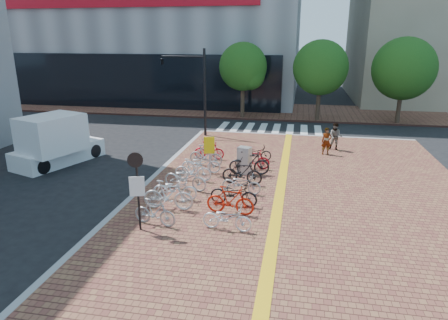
% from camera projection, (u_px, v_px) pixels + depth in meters
% --- Properties ---
extents(ground, '(120.00, 120.00, 0.00)m').
position_uv_depth(ground, '(228.00, 204.00, 16.07)').
color(ground, black).
rests_on(ground, ground).
extents(sidewalk, '(14.00, 34.00, 0.15)m').
position_uv_depth(sidewalk, '(304.00, 283.00, 10.81)').
color(sidewalk, brown).
rests_on(sidewalk, ground).
extents(tactile_strip, '(0.40, 34.00, 0.01)m').
position_uv_depth(tactile_strip, '(267.00, 276.00, 10.97)').
color(tactile_strip, gold).
rests_on(tactile_strip, sidewalk).
extents(kerb_west, '(0.25, 34.00, 0.15)m').
position_uv_depth(kerb_west, '(69.00, 257.00, 12.08)').
color(kerb_west, gray).
rests_on(kerb_west, ground).
extents(kerb_north, '(14.00, 0.25, 0.15)m').
position_uv_depth(kerb_north, '(304.00, 136.00, 26.76)').
color(kerb_north, gray).
rests_on(kerb_north, ground).
extents(far_sidewalk, '(70.00, 8.00, 0.15)m').
position_uv_depth(far_sidewalk, '(270.00, 111.00, 35.74)').
color(far_sidewalk, brown).
rests_on(far_sidewalk, ground).
extents(crosswalk, '(7.50, 4.00, 0.01)m').
position_uv_depth(crosswalk, '(269.00, 129.00, 29.11)').
color(crosswalk, silver).
rests_on(crosswalk, ground).
extents(street_trees, '(16.20, 4.60, 6.35)m').
position_uv_depth(street_trees, '(335.00, 69.00, 30.32)').
color(street_trees, '#38281E').
rests_on(street_trees, far_sidewalk).
extents(bike_0, '(1.65, 0.72, 0.96)m').
position_uv_depth(bike_0, '(155.00, 212.00, 13.85)').
color(bike_0, '#A4A4A8').
rests_on(bike_0, sidewalk).
extents(bike_1, '(1.96, 0.59, 1.17)m').
position_uv_depth(bike_1, '(168.00, 195.00, 15.07)').
color(bike_1, silver).
rests_on(bike_1, sidewalk).
extents(bike_2, '(1.85, 0.76, 0.95)m').
position_uv_depth(bike_2, '(175.00, 189.00, 16.03)').
color(bike_2, silver).
rests_on(bike_2, sidewalk).
extents(bike_3, '(2.09, 1.06, 1.05)m').
position_uv_depth(bike_3, '(185.00, 178.00, 17.08)').
color(bike_3, '#BCBDC1').
rests_on(bike_3, sidewalk).
extents(bike_4, '(1.74, 0.53, 1.04)m').
position_uv_depth(bike_4, '(193.00, 170.00, 18.12)').
color(bike_4, silver).
rests_on(bike_4, sidewalk).
extents(bike_5, '(1.96, 0.99, 0.98)m').
position_uv_depth(bike_5, '(201.00, 163.00, 19.14)').
color(bike_5, silver).
rests_on(bike_5, sidewalk).
extents(bike_6, '(1.84, 0.78, 1.07)m').
position_uv_depth(bike_6, '(206.00, 155.00, 20.29)').
color(bike_6, '#A4A5A9').
rests_on(bike_6, sidewalk).
extents(bike_7, '(1.63, 0.51, 0.97)m').
position_uv_depth(bike_7, '(209.00, 150.00, 21.35)').
color(bike_7, '#AD0C1C').
rests_on(bike_7, sidewalk).
extents(bike_8, '(1.76, 0.72, 0.90)m').
position_uv_depth(bike_8, '(227.00, 218.00, 13.50)').
color(bike_8, white).
rests_on(bike_8, sidewalk).
extents(bike_9, '(1.84, 0.64, 1.09)m').
position_uv_depth(bike_9, '(230.00, 200.00, 14.71)').
color(bike_9, red).
rests_on(bike_9, sidewalk).
extents(bike_10, '(1.94, 0.85, 0.99)m').
position_uv_depth(bike_10, '(234.00, 193.00, 15.48)').
color(bike_10, black).
rests_on(bike_10, sidewalk).
extents(bike_11, '(1.73, 0.75, 0.88)m').
position_uv_depth(bike_11, '(241.00, 183.00, 16.70)').
color(bike_11, '#AFAFB4').
rests_on(bike_11, sidewalk).
extents(bike_12, '(1.84, 0.63, 1.09)m').
position_uv_depth(bike_12, '(242.00, 173.00, 17.70)').
color(bike_12, black).
rests_on(bike_12, sidewalk).
extents(bike_13, '(1.98, 0.77, 1.16)m').
position_uv_depth(bike_13, '(249.00, 163.00, 18.93)').
color(bike_13, black).
rests_on(bike_13, sidewalk).
extents(bike_14, '(1.64, 0.47, 0.99)m').
position_uv_depth(bike_14, '(253.00, 159.00, 19.79)').
color(bike_14, red).
rests_on(bike_14, sidewalk).
extents(bike_15, '(1.73, 0.90, 0.86)m').
position_uv_depth(bike_15, '(256.00, 153.00, 21.09)').
color(bike_15, black).
rests_on(bike_15, sidewalk).
extents(pedestrian_a, '(0.59, 0.42, 1.52)m').
position_uv_depth(pedestrian_a, '(326.00, 141.00, 22.15)').
color(pedestrian_a, gray).
rests_on(pedestrian_a, sidewalk).
extents(pedestrian_b, '(0.90, 0.77, 1.60)m').
position_uv_depth(pedestrian_b, '(335.00, 137.00, 22.98)').
color(pedestrian_b, '#4C5460').
rests_on(pedestrian_b, sidewalk).
extents(utility_box, '(0.71, 0.60, 1.31)m').
position_uv_depth(utility_box, '(244.00, 160.00, 19.07)').
color(utility_box, '#BCBCC1').
rests_on(utility_box, sidewalk).
extents(yellow_sign, '(0.50, 0.17, 1.85)m').
position_uv_depth(yellow_sign, '(210.00, 149.00, 18.74)').
color(yellow_sign, '#B7B7BC').
rests_on(yellow_sign, sidewalk).
extents(notice_sign, '(0.50, 0.19, 2.76)m').
position_uv_depth(notice_sign, '(137.00, 182.00, 13.11)').
color(notice_sign, black).
rests_on(notice_sign, sidewalk).
extents(traffic_light_pole, '(3.02, 1.16, 5.62)m').
position_uv_depth(traffic_light_pole, '(185.00, 76.00, 25.80)').
color(traffic_light_pole, black).
rests_on(traffic_light_pole, sidewalk).
extents(box_truck, '(3.42, 5.05, 2.69)m').
position_uv_depth(box_truck, '(56.00, 140.00, 20.99)').
color(box_truck, white).
rests_on(box_truck, ground).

